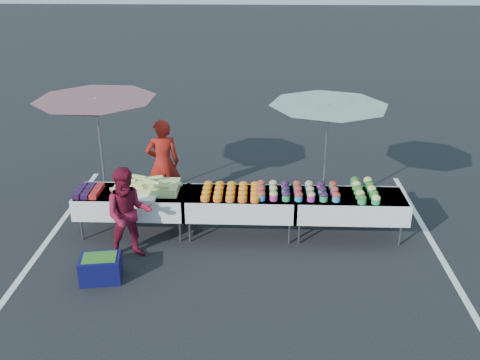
{
  "coord_description": "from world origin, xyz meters",
  "views": [
    {
      "loc": [
        0.3,
        -7.99,
        4.49
      ],
      "look_at": [
        0.0,
        0.0,
        1.0
      ],
      "focal_mm": 40.0,
      "sensor_mm": 36.0,
      "label": 1
    }
  ],
  "objects_px": {
    "table_center": "(240,203)",
    "umbrella_right": "(328,115)",
    "table_right": "(349,205)",
    "customer": "(129,214)",
    "umbrella_left": "(96,109)",
    "storage_bin": "(101,268)",
    "table_left": "(133,201)",
    "vendor": "(163,163)"
  },
  "relations": [
    {
      "from": "table_left",
      "to": "umbrella_right",
      "type": "distance_m",
      "value": 3.6
    },
    {
      "from": "customer",
      "to": "storage_bin",
      "type": "bearing_deg",
      "value": -131.63
    },
    {
      "from": "table_left",
      "to": "customer",
      "type": "distance_m",
      "value": 0.82
    },
    {
      "from": "vendor",
      "to": "table_center",
      "type": "bearing_deg",
      "value": 126.35
    },
    {
      "from": "storage_bin",
      "to": "table_left",
      "type": "bearing_deg",
      "value": 73.94
    },
    {
      "from": "customer",
      "to": "table_center",
      "type": "bearing_deg",
      "value": 9.28
    },
    {
      "from": "table_center",
      "to": "umbrella_right",
      "type": "xyz_separation_m",
      "value": [
        1.46,
        0.8,
        1.3
      ]
    },
    {
      "from": "table_left",
      "to": "umbrella_left",
      "type": "height_order",
      "value": "umbrella_left"
    },
    {
      "from": "customer",
      "to": "storage_bin",
      "type": "xyz_separation_m",
      "value": [
        -0.31,
        -0.65,
        -0.55
      ]
    },
    {
      "from": "table_center",
      "to": "umbrella_right",
      "type": "distance_m",
      "value": 2.12
    },
    {
      "from": "umbrella_left",
      "to": "umbrella_right",
      "type": "xyz_separation_m",
      "value": [
        3.96,
        0.0,
        -0.06
      ]
    },
    {
      "from": "vendor",
      "to": "customer",
      "type": "distance_m",
      "value": 1.9
    },
    {
      "from": "table_center",
      "to": "table_right",
      "type": "bearing_deg",
      "value": 0.0
    },
    {
      "from": "umbrella_right",
      "to": "table_right",
      "type": "bearing_deg",
      "value": -67.24
    },
    {
      "from": "customer",
      "to": "umbrella_left",
      "type": "bearing_deg",
      "value": 101.13
    },
    {
      "from": "vendor",
      "to": "customer",
      "type": "bearing_deg",
      "value": 66.51
    },
    {
      "from": "table_center",
      "to": "umbrella_right",
      "type": "relative_size",
      "value": 0.85
    },
    {
      "from": "table_center",
      "to": "customer",
      "type": "relative_size",
      "value": 1.24
    },
    {
      "from": "table_center",
      "to": "vendor",
      "type": "xyz_separation_m",
      "value": [
        -1.46,
        1.09,
        0.26
      ]
    },
    {
      "from": "table_right",
      "to": "umbrella_right",
      "type": "distance_m",
      "value": 1.57
    },
    {
      "from": "vendor",
      "to": "storage_bin",
      "type": "xyz_separation_m",
      "value": [
        -0.52,
        -2.53,
        -0.64
      ]
    },
    {
      "from": "table_left",
      "to": "storage_bin",
      "type": "height_order",
      "value": "table_left"
    },
    {
      "from": "table_right",
      "to": "table_left",
      "type": "bearing_deg",
      "value": 180.0
    },
    {
      "from": "table_left",
      "to": "umbrella_left",
      "type": "distance_m",
      "value": 1.73
    },
    {
      "from": "table_center",
      "to": "umbrella_left",
      "type": "bearing_deg",
      "value": 162.26
    },
    {
      "from": "vendor",
      "to": "table_right",
      "type": "bearing_deg",
      "value": 144.57
    },
    {
      "from": "table_left",
      "to": "table_center",
      "type": "height_order",
      "value": "same"
    },
    {
      "from": "vendor",
      "to": "umbrella_left",
      "type": "distance_m",
      "value": 1.55
    },
    {
      "from": "table_right",
      "to": "umbrella_right",
      "type": "xyz_separation_m",
      "value": [
        -0.34,
        0.8,
        1.3
      ]
    },
    {
      "from": "storage_bin",
      "to": "table_center",
      "type": "bearing_deg",
      "value": 27.21
    },
    {
      "from": "table_right",
      "to": "storage_bin",
      "type": "height_order",
      "value": "table_right"
    },
    {
      "from": "table_right",
      "to": "customer",
      "type": "bearing_deg",
      "value": -167.07
    },
    {
      "from": "table_center",
      "to": "customer",
      "type": "xyz_separation_m",
      "value": [
        -1.67,
        -0.8,
        0.17
      ]
    },
    {
      "from": "umbrella_left",
      "to": "storage_bin",
      "type": "bearing_deg",
      "value": -77.01
    },
    {
      "from": "umbrella_left",
      "to": "umbrella_right",
      "type": "relative_size",
      "value": 1.27
    },
    {
      "from": "umbrella_right",
      "to": "storage_bin",
      "type": "xyz_separation_m",
      "value": [
        -3.45,
        -2.24,
        -1.69
      ]
    },
    {
      "from": "customer",
      "to": "table_left",
      "type": "bearing_deg",
      "value": 82.73
    },
    {
      "from": "table_right",
      "to": "vendor",
      "type": "bearing_deg",
      "value": 161.57
    },
    {
      "from": "table_center",
      "to": "umbrella_left",
      "type": "height_order",
      "value": "umbrella_left"
    },
    {
      "from": "table_center",
      "to": "vendor",
      "type": "distance_m",
      "value": 1.84
    },
    {
      "from": "table_left",
      "to": "table_right",
      "type": "relative_size",
      "value": 1.0
    },
    {
      "from": "table_center",
      "to": "storage_bin",
      "type": "xyz_separation_m",
      "value": [
        -1.98,
        -1.44,
        -0.39
      ]
    }
  ]
}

